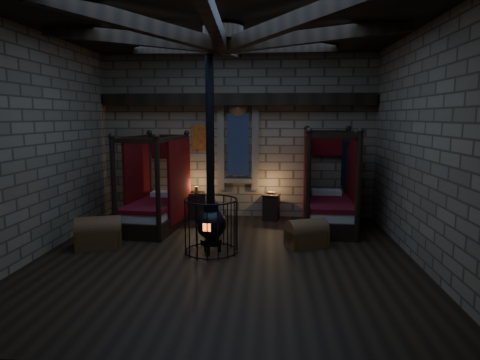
# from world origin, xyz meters

# --- Properties ---
(room) EXTENTS (7.02, 7.02, 4.29)m
(room) POSITION_xyz_m (-0.00, 0.09, 3.74)
(room) COLOR black
(room) RESTS_ON ground
(bed_left) EXTENTS (1.34, 2.20, 2.18)m
(bed_left) POSITION_xyz_m (-1.84, 2.09, 0.54)
(bed_left) COLOR black
(bed_left) RESTS_ON ground
(bed_right) EXTENTS (1.28, 2.25, 2.28)m
(bed_right) POSITION_xyz_m (2.22, 2.42, 0.56)
(bed_right) COLOR black
(bed_right) RESTS_ON ground
(trunk_left) EXTENTS (1.01, 0.81, 0.65)m
(trunk_left) POSITION_xyz_m (-2.60, 0.51, 0.29)
(trunk_left) COLOR brown
(trunk_left) RESTS_ON ground
(trunk_right) EXTENTS (0.92, 0.76, 0.58)m
(trunk_right) POSITION_xyz_m (1.59, 0.86, 0.26)
(trunk_right) COLOR brown
(trunk_right) RESTS_ON ground
(nightstand_left) EXTENTS (0.51, 0.50, 0.85)m
(nightstand_left) POSITION_xyz_m (-1.04, 3.06, 0.36)
(nightstand_left) COLOR black
(nightstand_left) RESTS_ON ground
(nightstand_right) EXTENTS (0.49, 0.47, 0.73)m
(nightstand_right) POSITION_xyz_m (0.87, 3.09, 0.34)
(nightstand_right) COLOR black
(nightstand_right) RESTS_ON ground
(stove) EXTENTS (1.04, 1.04, 4.05)m
(stove) POSITION_xyz_m (-0.29, 0.33, 0.63)
(stove) COLOR black
(stove) RESTS_ON ground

